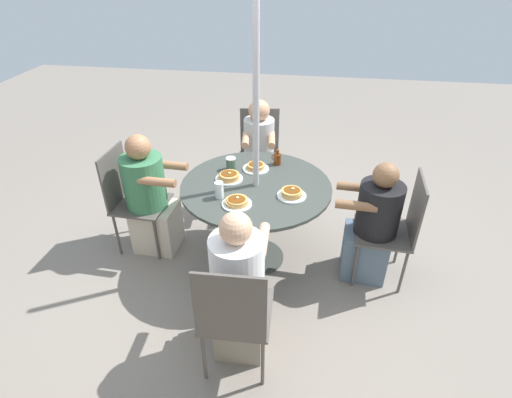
{
  "coord_description": "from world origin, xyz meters",
  "views": [
    {
      "loc": [
        -0.42,
        2.74,
        2.4
      ],
      "look_at": [
        0.0,
        0.0,
        0.63
      ],
      "focal_mm": 28.0,
      "sensor_mm": 36.0,
      "label": 1
    }
  ],
  "objects": [
    {
      "name": "diner_east",
      "position": [
        0.95,
        -0.04,
        0.51
      ],
      "size": [
        0.54,
        0.37,
        1.12
      ],
      "rotation": [
        0.0,
        0.0,
        1.53
      ],
      "color": "beige",
      "rests_on": "ground"
    },
    {
      "name": "patio_chair_east",
      "position": [
        1.13,
        -0.05,
        0.53
      ],
      "size": [
        0.45,
        0.45,
        0.95
      ],
      "rotation": [
        0.0,
        0.0,
        1.53
      ],
      "color": "#514C47",
      "rests_on": "ground"
    },
    {
      "name": "syrup_bottle",
      "position": [
        -0.13,
        -0.38,
        0.82
      ],
      "size": [
        0.09,
        0.07,
        0.14
      ],
      "color": "#602D0F",
      "rests_on": "patio_table"
    },
    {
      "name": "diner_south",
      "position": [
        -0.03,
        0.95,
        0.53
      ],
      "size": [
        0.35,
        0.51,
        1.15
      ],
      "rotation": [
        0.0,
        0.0,
        -3.11
      ],
      "color": "gray",
      "rests_on": "ground"
    },
    {
      "name": "pancake_plate_a",
      "position": [
        0.04,
        -0.26,
        0.79
      ],
      "size": [
        0.23,
        0.23,
        0.06
      ],
      "color": "white",
      "rests_on": "patio_table"
    },
    {
      "name": "pancake_plate_d",
      "position": [
        0.1,
        0.31,
        0.79
      ],
      "size": [
        0.23,
        0.23,
        0.06
      ],
      "color": "white",
      "rests_on": "patio_table"
    },
    {
      "name": "diner_north",
      "position": [
        0.11,
        -0.95,
        0.53
      ],
      "size": [
        0.36,
        0.51,
        1.13
      ],
      "rotation": [
        0.0,
        0.0,
        0.12
      ],
      "color": "#3D3D42",
      "rests_on": "ground"
    },
    {
      "name": "diner_west",
      "position": [
        -0.95,
        0.05,
        0.48
      ],
      "size": [
        0.52,
        0.36,
        1.06
      ],
      "rotation": [
        0.0,
        0.0,
        -1.62
      ],
      "color": "slate",
      "rests_on": "ground"
    },
    {
      "name": "umbrella_pole",
      "position": [
        0.0,
        0.0,
        1.18
      ],
      "size": [
        0.05,
        0.05,
        2.37
      ],
      "primitive_type": "cylinder",
      "color": "#ADADB2",
      "rests_on": "ground"
    },
    {
      "name": "drinking_glass_a",
      "position": [
        0.25,
        0.23,
        0.83
      ],
      "size": [
        0.07,
        0.07,
        0.13
      ],
      "primitive_type": "cylinder",
      "color": "silver",
      "rests_on": "patio_table"
    },
    {
      "name": "pancake_plate_c",
      "position": [
        0.23,
        -0.05,
        0.79
      ],
      "size": [
        0.23,
        0.23,
        0.07
      ],
      "color": "white",
      "rests_on": "patio_table"
    },
    {
      "name": "patio_table",
      "position": [
        0.0,
        0.0,
        0.65
      ],
      "size": [
        1.22,
        1.22,
        0.77
      ],
      "color": "#383D38",
      "rests_on": "ground"
    },
    {
      "name": "patio_chair_south",
      "position": [
        -0.04,
        1.13,
        0.53
      ],
      "size": [
        0.45,
        0.45,
        0.95
      ],
      "rotation": [
        0.0,
        0.0,
        -3.11
      ],
      "color": "#514C47",
      "rests_on": "ground"
    },
    {
      "name": "patio_chair_north",
      "position": [
        0.14,
        -1.13,
        0.53
      ],
      "size": [
        0.49,
        0.49,
        0.95
      ],
      "rotation": [
        0.0,
        0.0,
        0.12
      ],
      "color": "#514C47",
      "rests_on": "ground"
    },
    {
      "name": "ground_plane",
      "position": [
        0.0,
        0.0,
        0.0
      ],
      "size": [
        12.0,
        12.0,
        0.0
      ],
      "primitive_type": "plane",
      "color": "gray"
    },
    {
      "name": "coffee_cup",
      "position": [
        0.25,
        -0.23,
        0.82
      ],
      "size": [
        0.08,
        0.08,
        0.11
      ],
      "color": "#33513D",
      "rests_on": "patio_table"
    },
    {
      "name": "patio_chair_west",
      "position": [
        -1.13,
        0.06,
        0.53
      ],
      "size": [
        0.46,
        0.46,
        0.95
      ],
      "rotation": [
        0.0,
        0.0,
        -1.62
      ],
      "color": "#514C47",
      "rests_on": "ground"
    },
    {
      "name": "pancake_plate_b",
      "position": [
        -0.3,
        0.13,
        0.79
      ],
      "size": [
        0.23,
        0.23,
        0.07
      ],
      "color": "white",
      "rests_on": "patio_table"
    }
  ]
}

